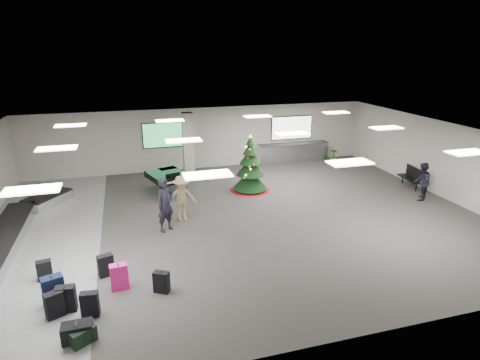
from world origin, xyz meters
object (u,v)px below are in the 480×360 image
object	(u,v)px
service_counter	(293,153)
potted_plant_left	(252,161)
traveler_a	(165,205)
traveler_b	(182,198)
christmas_tree	(250,171)
bench	(412,176)
pink_suitcase	(119,277)
grand_piano	(167,176)
baggage_carousel	(8,241)
traveler_bench	(422,182)
potted_plant_right	(334,156)

from	to	relation	value
service_counter	potted_plant_left	distance (m)	2.57
traveler_a	traveler_b	xyz separation A→B (m)	(0.68, 0.74, -0.10)
christmas_tree	bench	distance (m)	7.48
pink_suitcase	bench	xyz separation A→B (m)	(12.97, 4.79, 0.16)
service_counter	christmas_tree	distance (m)	5.26
grand_piano	traveler_a	bearing A→B (deg)	-114.81
christmas_tree	grand_piano	distance (m)	3.67
traveler_b	traveler_a	bearing A→B (deg)	-142.06
baggage_carousel	traveler_a	size ratio (longest dim) A/B	5.02
christmas_tree	bench	size ratio (longest dim) A/B	1.72
christmas_tree	traveler_a	distance (m)	5.17
christmas_tree	traveler_a	size ratio (longest dim) A/B	1.34
traveler_a	baggage_carousel	bearing A→B (deg)	143.18
baggage_carousel	traveler_b	bearing A→B (deg)	5.62
christmas_tree	traveler_bench	bearing A→B (deg)	-25.71
bench	traveler_a	xyz separation A→B (m)	(-11.37, -1.51, 0.45)
pink_suitcase	potted_plant_right	size ratio (longest dim) A/B	0.94
traveler_a	potted_plant_right	xyz separation A→B (m)	(9.93, 6.18, -0.58)
pink_suitcase	traveler_a	xyz separation A→B (m)	(1.61, 3.29, 0.61)
christmas_tree	potted_plant_right	world-z (taller)	christmas_tree
service_counter	traveler_bench	distance (m)	7.46
grand_piano	traveler_b	bearing A→B (deg)	-104.18
traveler_bench	potted_plant_left	size ratio (longest dim) A/B	2.22
service_counter	grand_piano	world-z (taller)	service_counter
service_counter	baggage_carousel	bearing A→B (deg)	-152.33
baggage_carousel	grand_piano	distance (m)	6.70
christmas_tree	grand_piano	bearing A→B (deg)	168.87
service_counter	pink_suitcase	world-z (taller)	service_counter
christmas_tree	grand_piano	xyz separation A→B (m)	(-3.60, 0.71, -0.13)
pink_suitcase	potted_plant_left	xyz separation A→B (m)	(6.84, 9.79, 0.01)
baggage_carousel	service_counter	size ratio (longest dim) A/B	2.40
pink_suitcase	traveler_bench	xyz separation A→B (m)	(12.23, 3.30, 0.45)
grand_piano	baggage_carousel	bearing A→B (deg)	-164.01
baggage_carousel	potted_plant_right	bearing A→B (deg)	21.80
traveler_a	traveler_bench	distance (m)	10.63
service_counter	traveler_bench	bearing A→B (deg)	-67.50
pink_suitcase	potted_plant_right	world-z (taller)	potted_plant_right
traveler_a	potted_plant_left	xyz separation A→B (m)	(5.23, 6.51, -0.60)
baggage_carousel	potted_plant_right	distance (m)	16.16
service_counter	grand_piano	bearing A→B (deg)	-157.40
baggage_carousel	pink_suitcase	xyz separation A→B (m)	(3.46, -3.46, 0.15)
bench	potted_plant_left	world-z (taller)	bench
baggage_carousel	pink_suitcase	distance (m)	4.90
traveler_a	christmas_tree	bearing A→B (deg)	2.97
traveler_a	bench	bearing A→B (deg)	-27.29
traveler_bench	potted_plant_right	bearing A→B (deg)	-127.21
christmas_tree	traveler_b	size ratio (longest dim) A/B	1.50
bench	traveler_a	size ratio (longest dim) A/B	0.78
traveler_a	potted_plant_right	distance (m)	11.71
pink_suitcase	traveler_a	distance (m)	3.71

